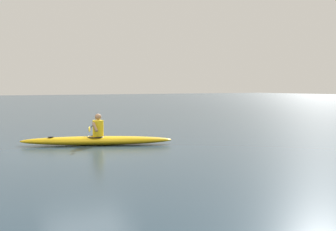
{
  "coord_description": "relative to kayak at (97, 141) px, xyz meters",
  "views": [
    {
      "loc": [
        4.38,
        12.11,
        1.95
      ],
      "look_at": [
        -0.85,
        3.3,
        1.23
      ],
      "focal_mm": 45.71,
      "sensor_mm": 36.0,
      "label": 1
    }
  ],
  "objects": [
    {
      "name": "ground_plane",
      "position": [
        0.74,
        1.12,
        -0.15
      ],
      "size": [
        160.0,
        160.0,
        0.0
      ],
      "primitive_type": "plane",
      "color": "#233847"
    },
    {
      "name": "kayak",
      "position": [
        0.0,
        0.0,
        0.0
      ],
      "size": [
        4.77,
        2.7,
        0.29
      ],
      "color": "#EAB214",
      "rests_on": "ground"
    },
    {
      "name": "kayaker",
      "position": [
        -0.02,
        0.01,
        0.46
      ],
      "size": [
        1.04,
        2.17,
        0.74
      ],
      "color": "yellow",
      "rests_on": "kayak"
    }
  ]
}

